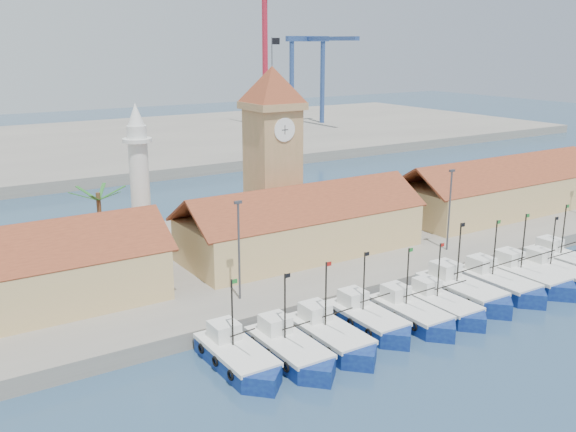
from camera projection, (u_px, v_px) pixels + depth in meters
ground at (433, 332)px, 54.33m from camera, size 400.00×400.00×0.00m
quay at (282, 249)px, 73.63m from camera, size 140.00×32.00×1.50m
terminal at (78, 147)px, 143.46m from camera, size 240.00×80.00×2.00m
boat_0 at (239, 359)px, 48.08m from camera, size 3.48×9.53×7.21m
boat_1 at (291, 351)px, 49.23m from camera, size 3.48×9.53×7.21m
boat_2 at (332, 338)px, 51.46m from camera, size 3.54×9.69×7.33m
boat_3 at (369, 321)px, 54.63m from camera, size 3.40×9.32×7.05m
boat_4 at (412, 315)px, 55.85m from camera, size 3.37×9.24×6.99m
boat_5 at (443, 307)px, 57.64m from camera, size 3.30×9.04×6.84m
boat_6 at (464, 292)px, 60.67m from camera, size 3.78×10.36×7.84m
boat_7 at (499, 285)px, 62.65m from camera, size 3.63×9.94×7.52m
boat_8 at (528, 278)px, 64.45m from camera, size 3.70×10.13×7.66m
boat_9 at (557, 273)px, 65.98m from camera, size 3.33×9.12×6.90m
boat_10 at (567, 262)px, 69.04m from camera, size 3.57×9.79×7.41m
hall_center at (302, 230)px, 69.53m from camera, size 27.04×10.13×7.61m
hall_right at (499, 194)px, 86.17m from camera, size 31.20×10.13×7.61m
clock_tower at (273, 150)px, 72.31m from camera, size 5.80×5.80×22.70m
minaret at (140, 181)px, 66.72m from camera, size 3.00×3.00×16.30m
palm_tree at (100, 225)px, 63.41m from camera, size 5.60×5.03×8.39m
lamp_posts at (352, 225)px, 62.64m from camera, size 80.70×0.25×9.03m
crane_red_right at (268, 27)px, 155.00m from camera, size 1.00×35.42×44.86m
gantry at (315, 56)px, 167.98m from camera, size 13.00×22.00×23.20m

